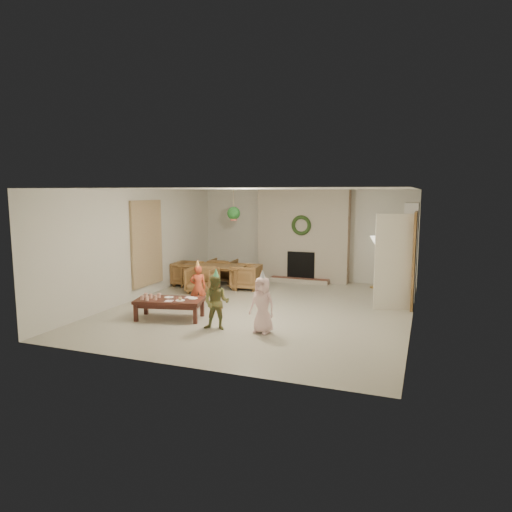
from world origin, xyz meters
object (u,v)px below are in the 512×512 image
at_px(child_red, 198,287).
at_px(child_plaid, 216,302).
at_px(dining_chair_right, 246,277).
at_px(dining_chair_near, 202,280).
at_px(dining_table, 213,276).
at_px(coffee_table_top, 169,300).
at_px(dining_chair_left, 188,274).
at_px(child_pink, 262,305).
at_px(dining_chair_far, 223,270).

xyz_separation_m(child_red, child_plaid, (0.98, -1.18, 0.03)).
bearing_deg(dining_chair_right, dining_chair_near, -51.34).
bearing_deg(dining_table, dining_chair_right, -0.00).
height_order(coffee_table_top, child_red, child_red).
bearing_deg(dining_table, coffee_table_top, -84.12).
distance_m(dining_chair_left, child_red, 2.55).
bearing_deg(child_plaid, coffee_table_top, 156.32).
bearing_deg(child_plaid, dining_chair_left, 117.79).
relative_size(child_red, child_pink, 0.94).
height_order(dining_chair_near, dining_chair_far, same).
distance_m(dining_chair_near, child_red, 1.61).
xyz_separation_m(dining_chair_far, child_plaid, (1.73, -4.06, 0.18)).
bearing_deg(dining_chair_near, dining_chair_right, 38.66).
distance_m(dining_chair_far, dining_chair_right, 1.14).
height_order(dining_chair_near, coffee_table_top, dining_chair_near).
xyz_separation_m(dining_chair_far, child_red, (0.75, -2.89, 0.15)).
xyz_separation_m(dining_chair_left, dining_chair_right, (1.60, 0.11, 0.00)).
relative_size(dining_chair_left, dining_chair_right, 1.00).
bearing_deg(dining_chair_near, dining_chair_far, 90.00).
bearing_deg(dining_chair_far, dining_chair_right, 141.34).
bearing_deg(dining_chair_far, dining_chair_left, 45.00).
bearing_deg(child_pink, dining_chair_left, 147.37).
distance_m(dining_table, child_plaid, 3.75).
relative_size(dining_chair_far, child_plaid, 0.70).
distance_m(dining_chair_left, coffee_table_top, 3.23).
relative_size(dining_chair_left, coffee_table_top, 0.54).
bearing_deg(dining_chair_left, dining_chair_near, -135.00).
bearing_deg(dining_chair_far, child_plaid, 109.09).
bearing_deg(dining_table, dining_chair_left, -180.00).
relative_size(child_plaid, child_pink, 1.00).
bearing_deg(dining_chair_near, coffee_table_top, -82.35).
xyz_separation_m(dining_table, coffee_table_top, (0.53, -3.03, 0.08)).
xyz_separation_m(dining_chair_left, coffee_table_top, (1.24, -2.98, 0.05)).
height_order(dining_chair_near, child_plaid, child_plaid).
height_order(dining_chair_far, dining_chair_left, same).
bearing_deg(dining_chair_near, dining_chair_left, 135.00).
bearing_deg(child_red, dining_chair_far, -104.27).
bearing_deg(coffee_table_top, dining_table, 87.10).
height_order(dining_chair_far, child_red, child_red).
bearing_deg(dining_chair_left, dining_chair_far, -45.00).
bearing_deg(dining_table, dining_chair_near, -90.00).
relative_size(dining_chair_right, child_plaid, 0.70).
bearing_deg(dining_chair_far, dining_chair_near, 90.00).
distance_m(dining_chair_far, dining_chair_left, 1.01).
distance_m(dining_chair_near, child_plaid, 3.11).
relative_size(dining_chair_near, child_red, 0.74).
relative_size(dining_chair_right, child_pink, 0.70).
bearing_deg(dining_chair_right, child_plaid, 9.05).
bearing_deg(dining_chair_right, coffee_table_top, -10.71).
relative_size(dining_chair_right, child_red, 0.74).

